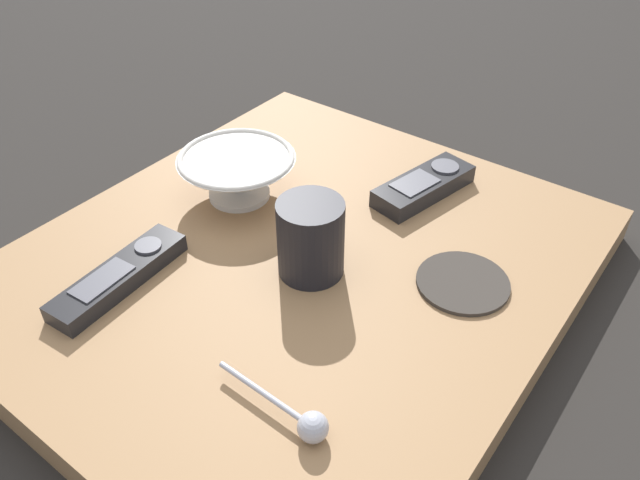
{
  "coord_description": "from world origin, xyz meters",
  "views": [
    {
      "loc": [
        -0.37,
        0.45,
        0.54
      ],
      "look_at": [
        -0.02,
        -0.02,
        0.07
      ],
      "focal_mm": 35.51,
      "sensor_mm": 36.0,
      "label": 1
    }
  ],
  "objects_px": {
    "coffee_mug": "(311,237)",
    "tv_remote_far": "(424,186)",
    "cereal_bowl": "(238,174)",
    "drink_coaster": "(463,282)",
    "teaspoon": "(305,422)",
    "tv_remote_near": "(119,276)"
  },
  "relations": [
    {
      "from": "coffee_mug",
      "to": "tv_remote_far",
      "type": "relative_size",
      "value": 0.64
    },
    {
      "from": "cereal_bowl",
      "to": "teaspoon",
      "type": "bearing_deg",
      "value": 141.39
    },
    {
      "from": "cereal_bowl",
      "to": "coffee_mug",
      "type": "bearing_deg",
      "value": 160.33
    },
    {
      "from": "drink_coaster",
      "to": "tv_remote_near",
      "type": "bearing_deg",
      "value": 36.7
    },
    {
      "from": "coffee_mug",
      "to": "tv_remote_far",
      "type": "distance_m",
      "value": 0.22
    },
    {
      "from": "cereal_bowl",
      "to": "tv_remote_far",
      "type": "distance_m",
      "value": 0.25
    },
    {
      "from": "cereal_bowl",
      "to": "tv_remote_near",
      "type": "relative_size",
      "value": 0.88
    },
    {
      "from": "cereal_bowl",
      "to": "drink_coaster",
      "type": "height_order",
      "value": "cereal_bowl"
    },
    {
      "from": "drink_coaster",
      "to": "tv_remote_far",
      "type": "bearing_deg",
      "value": -46.27
    },
    {
      "from": "coffee_mug",
      "to": "tv_remote_near",
      "type": "height_order",
      "value": "coffee_mug"
    },
    {
      "from": "coffee_mug",
      "to": "tv_remote_far",
      "type": "height_order",
      "value": "coffee_mug"
    },
    {
      "from": "teaspoon",
      "to": "tv_remote_near",
      "type": "relative_size",
      "value": 0.72
    },
    {
      "from": "coffee_mug",
      "to": "cereal_bowl",
      "type": "bearing_deg",
      "value": -19.67
    },
    {
      "from": "tv_remote_far",
      "to": "tv_remote_near",
      "type": "bearing_deg",
      "value": 63.17
    },
    {
      "from": "cereal_bowl",
      "to": "tv_remote_near",
      "type": "xyz_separation_m",
      "value": [
        -0.01,
        0.21,
        -0.02
      ]
    },
    {
      "from": "coffee_mug",
      "to": "teaspoon",
      "type": "relative_size",
      "value": 0.8
    },
    {
      "from": "cereal_bowl",
      "to": "drink_coaster",
      "type": "bearing_deg",
      "value": -176.19
    },
    {
      "from": "teaspoon",
      "to": "tv_remote_far",
      "type": "xyz_separation_m",
      "value": [
        0.1,
        -0.4,
        -0.0
      ]
    },
    {
      "from": "tv_remote_far",
      "to": "drink_coaster",
      "type": "relative_size",
      "value": 1.51
    },
    {
      "from": "tv_remote_near",
      "to": "tv_remote_far",
      "type": "height_order",
      "value": "tv_remote_far"
    },
    {
      "from": "coffee_mug",
      "to": "tv_remote_near",
      "type": "xyz_separation_m",
      "value": [
        0.16,
        0.15,
        -0.04
      ]
    },
    {
      "from": "teaspoon",
      "to": "drink_coaster",
      "type": "height_order",
      "value": "teaspoon"
    }
  ]
}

